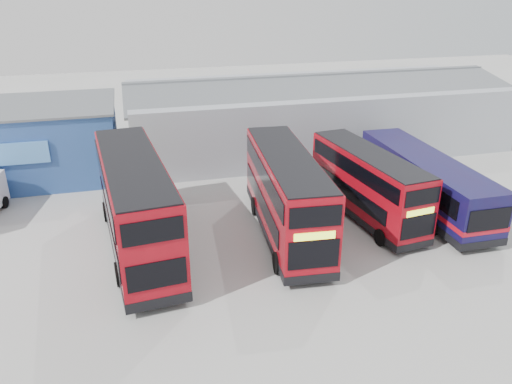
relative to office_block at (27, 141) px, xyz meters
The scene contains 7 objects.
ground_plane 22.94m from the office_block, 52.11° to the right, with size 120.00×120.00×0.00m, color #989893.
office_block is the anchor object (origin of this frame).
maintenance_shed 22.09m from the office_block, ahead, with size 30.50×12.00×5.89m.
double_decker_left 14.52m from the office_block, 61.08° to the right, with size 3.98×11.99×4.98m.
double_decker_centre 19.74m from the office_block, 41.02° to the right, with size 3.50×11.13×4.63m.
double_decker_right 23.43m from the office_block, 30.89° to the right, with size 3.40×9.73×4.03m.
single_decker_blue 26.77m from the office_block, 25.72° to the right, with size 3.03×12.09×3.26m.
Camera 1 is at (-6.75, -18.28, 13.25)m, focal length 35.00 mm.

